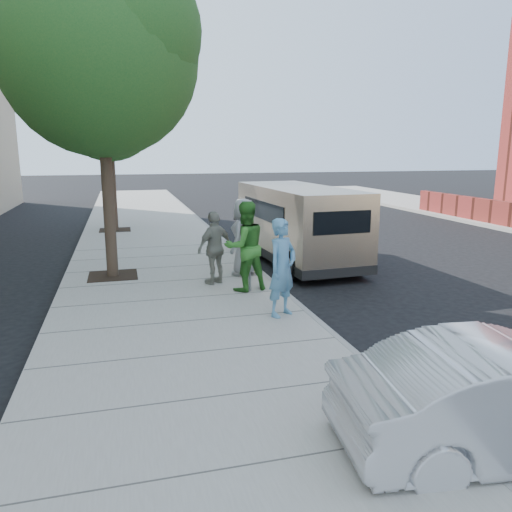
% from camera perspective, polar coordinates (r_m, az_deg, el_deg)
% --- Properties ---
extents(ground, '(120.00, 120.00, 0.00)m').
position_cam_1_polar(ground, '(11.04, -4.05, -5.21)').
color(ground, black).
rests_on(ground, ground).
extents(sidewalk, '(5.00, 60.00, 0.15)m').
position_cam_1_polar(sidewalk, '(10.88, -9.26, -5.18)').
color(sidewalk, gray).
rests_on(sidewalk, ground).
extents(curb_face, '(0.12, 60.00, 0.16)m').
position_cam_1_polar(curb_face, '(11.36, 3.10, -4.29)').
color(curb_face, gray).
rests_on(curb_face, ground).
extents(tree_near, '(4.62, 4.60, 7.53)m').
position_cam_1_polar(tree_near, '(12.96, -17.29, 21.66)').
color(tree_near, black).
rests_on(tree_near, sidewalk).
extents(tree_far, '(3.92, 3.80, 6.49)m').
position_cam_1_polar(tree_far, '(20.42, -16.46, 16.12)').
color(tree_far, black).
rests_on(tree_far, sidewalk).
extents(parking_meter, '(0.30, 0.17, 1.39)m').
position_cam_1_polar(parking_meter, '(11.03, -0.72, 1.02)').
color(parking_meter, gray).
rests_on(parking_meter, sidewalk).
extents(van, '(2.30, 6.10, 2.23)m').
position_cam_1_polar(van, '(14.70, 4.64, 3.84)').
color(van, tan).
rests_on(van, ground).
extents(person_officer, '(0.82, 0.75, 1.87)m').
position_cam_1_polar(person_officer, '(9.43, 3.02, -1.34)').
color(person_officer, '#5189AD').
rests_on(person_officer, sidewalk).
extents(person_green_shirt, '(1.11, 0.95, 2.01)m').
position_cam_1_polar(person_green_shirt, '(11.13, -1.25, 1.10)').
color(person_green_shirt, '#337B28').
rests_on(person_green_shirt, sidewalk).
extents(person_gray_shirt, '(1.08, 1.12, 1.93)m').
position_cam_1_polar(person_gray_shirt, '(12.56, -1.38, 2.18)').
color(person_gray_shirt, gray).
rests_on(person_gray_shirt, sidewalk).
extents(person_striped_polo, '(1.09, 0.88, 1.73)m').
position_cam_1_polar(person_striped_polo, '(11.75, -4.70, 0.95)').
color(person_striped_polo, gray).
rests_on(person_striped_polo, sidewalk).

